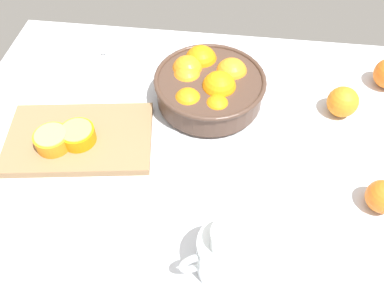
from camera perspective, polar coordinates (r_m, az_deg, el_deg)
ground_plane at (r=93.86cm, az=-0.78°, el=-3.36°), size 117.42×102.25×3.00cm
fruit_bowl at (r=102.95cm, az=2.35°, el=8.36°), size 28.38×28.38×11.31cm
juice_pitcher at (r=75.99cm, az=4.90°, el=-15.57°), size 14.25×11.01×14.86cm
cutting_board at (r=99.86cm, az=-15.80°, el=0.80°), size 37.38×26.27×2.04cm
orange_half_0 at (r=97.51cm, az=-19.33°, el=0.66°), size 8.22×8.22×4.01cm
orange_half_1 at (r=96.72cm, az=-16.06°, el=1.26°), size 8.23×8.23×3.85cm
loose_orange_1 at (r=107.36cm, az=20.79°, el=5.68°), size 7.80×7.80×7.80cm
loose_orange_2 at (r=92.43cm, az=25.70°, el=-6.80°), size 7.15×7.15×7.15cm
spoon at (r=123.10cm, az=-13.83°, el=12.16°), size 12.00×11.49×1.00cm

